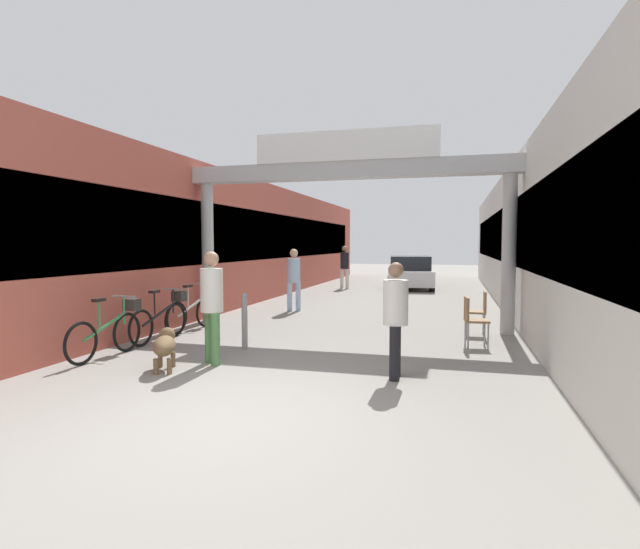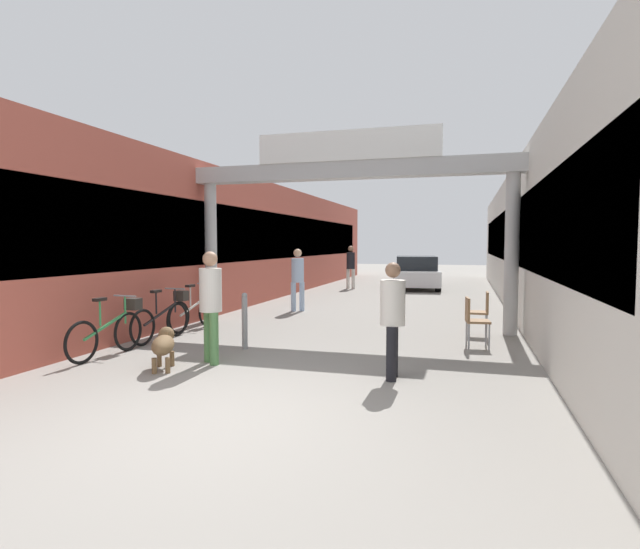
{
  "view_description": "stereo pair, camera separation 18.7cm",
  "coord_description": "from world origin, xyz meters",
  "px_view_note": "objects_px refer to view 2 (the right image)",
  "views": [
    {
      "loc": [
        2.27,
        -4.7,
        1.85
      ],
      "look_at": [
        0.0,
        3.77,
        1.3
      ],
      "focal_mm": 28.0,
      "sensor_mm": 36.0,
      "label": 1
    },
    {
      "loc": [
        2.45,
        -4.65,
        1.85
      ],
      "look_at": [
        0.0,
        3.77,
        1.3
      ],
      "focal_mm": 28.0,
      "sensor_mm": 36.0,
      "label": 2
    }
  ],
  "objects_px": {
    "pedestrian_with_dog": "(211,299)",
    "bollard_post_metal": "(245,320)",
    "cafe_chair_wood_nearer": "(473,317)",
    "bicycle_green_nearest": "(111,329)",
    "parked_car_white": "(416,273)",
    "pedestrian_elderly_walking": "(351,264)",
    "cafe_chair_wood_farther": "(482,309)",
    "pedestrian_companion": "(393,313)",
    "dog_on_leash": "(164,344)",
    "bicycle_black_second": "(164,317)",
    "pedestrian_carrying_crate": "(298,276)",
    "bicycle_silver_third": "(197,309)"
  },
  "relations": [
    {
      "from": "pedestrian_companion",
      "to": "cafe_chair_wood_farther",
      "type": "xyz_separation_m",
      "value": [
        1.27,
        3.65,
        -0.36
      ]
    },
    {
      "from": "cafe_chair_wood_farther",
      "to": "pedestrian_carrying_crate",
      "type": "bearing_deg",
      "value": 152.37
    },
    {
      "from": "bollard_post_metal",
      "to": "bicycle_silver_third",
      "type": "bearing_deg",
      "value": 139.39
    },
    {
      "from": "pedestrian_carrying_crate",
      "to": "cafe_chair_wood_farther",
      "type": "distance_m",
      "value": 5.33
    },
    {
      "from": "cafe_chair_wood_nearer",
      "to": "parked_car_white",
      "type": "relative_size",
      "value": 0.21
    },
    {
      "from": "pedestrian_elderly_walking",
      "to": "bollard_post_metal",
      "type": "height_order",
      "value": "pedestrian_elderly_walking"
    },
    {
      "from": "dog_on_leash",
      "to": "cafe_chair_wood_farther",
      "type": "distance_m",
      "value": 6.11
    },
    {
      "from": "dog_on_leash",
      "to": "bicycle_black_second",
      "type": "relative_size",
      "value": 0.49
    },
    {
      "from": "pedestrian_companion",
      "to": "bollard_post_metal",
      "type": "relative_size",
      "value": 1.61
    },
    {
      "from": "pedestrian_companion",
      "to": "pedestrian_elderly_walking",
      "type": "bearing_deg",
      "value": 105.08
    },
    {
      "from": "cafe_chair_wood_farther",
      "to": "bollard_post_metal",
      "type": "bearing_deg",
      "value": -148.71
    },
    {
      "from": "bicycle_black_second",
      "to": "bollard_post_metal",
      "type": "relative_size",
      "value": 1.7
    },
    {
      "from": "pedestrian_elderly_walking",
      "to": "bollard_post_metal",
      "type": "relative_size",
      "value": 1.76
    },
    {
      "from": "pedestrian_elderly_walking",
      "to": "parked_car_white",
      "type": "distance_m",
      "value": 2.75
    },
    {
      "from": "bicycle_silver_third",
      "to": "bollard_post_metal",
      "type": "distance_m",
      "value": 2.44
    },
    {
      "from": "pedestrian_companion",
      "to": "cafe_chair_wood_farther",
      "type": "relative_size",
      "value": 1.79
    },
    {
      "from": "bicycle_silver_third",
      "to": "pedestrian_companion",
      "type": "bearing_deg",
      "value": -31.3
    },
    {
      "from": "pedestrian_companion",
      "to": "bollard_post_metal",
      "type": "distance_m",
      "value": 3.03
    },
    {
      "from": "pedestrian_elderly_walking",
      "to": "cafe_chair_wood_nearer",
      "type": "bearing_deg",
      "value": -66.55
    },
    {
      "from": "bicycle_green_nearest",
      "to": "cafe_chair_wood_farther",
      "type": "height_order",
      "value": "bicycle_green_nearest"
    },
    {
      "from": "pedestrian_carrying_crate",
      "to": "pedestrian_elderly_walking",
      "type": "height_order",
      "value": "pedestrian_elderly_walking"
    },
    {
      "from": "dog_on_leash",
      "to": "bicycle_silver_third",
      "type": "relative_size",
      "value": 0.49
    },
    {
      "from": "bicycle_black_second",
      "to": "bollard_post_metal",
      "type": "height_order",
      "value": "bollard_post_metal"
    },
    {
      "from": "pedestrian_elderly_walking",
      "to": "cafe_chair_wood_nearer",
      "type": "xyz_separation_m",
      "value": [
        4.63,
        -10.68,
        -0.46
      ]
    },
    {
      "from": "bicycle_green_nearest",
      "to": "bicycle_black_second",
      "type": "relative_size",
      "value": 1.0
    },
    {
      "from": "dog_on_leash",
      "to": "cafe_chair_wood_nearer",
      "type": "relative_size",
      "value": 0.93
    },
    {
      "from": "cafe_chair_wood_nearer",
      "to": "cafe_chair_wood_farther",
      "type": "height_order",
      "value": "same"
    },
    {
      "from": "bicycle_green_nearest",
      "to": "bollard_post_metal",
      "type": "relative_size",
      "value": 1.71
    },
    {
      "from": "pedestrian_with_dog",
      "to": "cafe_chair_wood_nearer",
      "type": "bearing_deg",
      "value": 31.17
    },
    {
      "from": "pedestrian_elderly_walking",
      "to": "pedestrian_carrying_crate",
      "type": "bearing_deg",
      "value": -89.17
    },
    {
      "from": "pedestrian_elderly_walking",
      "to": "cafe_chair_wood_nearer",
      "type": "distance_m",
      "value": 11.65
    },
    {
      "from": "pedestrian_with_dog",
      "to": "pedestrian_elderly_walking",
      "type": "height_order",
      "value": "pedestrian_elderly_walking"
    },
    {
      "from": "pedestrian_elderly_walking",
      "to": "bollard_post_metal",
      "type": "xyz_separation_m",
      "value": [
        0.79,
        -11.93,
        -0.5
      ]
    },
    {
      "from": "bicycle_green_nearest",
      "to": "bollard_post_metal",
      "type": "height_order",
      "value": "bollard_post_metal"
    },
    {
      "from": "pedestrian_with_dog",
      "to": "bollard_post_metal",
      "type": "distance_m",
      "value": 1.21
    },
    {
      "from": "bicycle_black_second",
      "to": "bicycle_silver_third",
      "type": "bearing_deg",
      "value": 90.84
    },
    {
      "from": "pedestrian_elderly_walking",
      "to": "bicycle_black_second",
      "type": "relative_size",
      "value": 1.03
    },
    {
      "from": "bicycle_green_nearest",
      "to": "parked_car_white",
      "type": "xyz_separation_m",
      "value": [
        3.66,
        13.96,
        0.21
      ]
    },
    {
      "from": "pedestrian_companion",
      "to": "dog_on_leash",
      "type": "distance_m",
      "value": 3.37
    },
    {
      "from": "pedestrian_carrying_crate",
      "to": "bicycle_green_nearest",
      "type": "distance_m",
      "value": 6.14
    },
    {
      "from": "pedestrian_companion",
      "to": "bicycle_silver_third",
      "type": "relative_size",
      "value": 0.94
    },
    {
      "from": "pedestrian_companion",
      "to": "cafe_chair_wood_nearer",
      "type": "bearing_deg",
      "value": 66.08
    },
    {
      "from": "pedestrian_companion",
      "to": "bicycle_silver_third",
      "type": "bearing_deg",
      "value": 148.7
    },
    {
      "from": "bicycle_silver_third",
      "to": "bicycle_green_nearest",
      "type": "bearing_deg",
      "value": -90.8
    },
    {
      "from": "pedestrian_companion",
      "to": "cafe_chair_wood_farther",
      "type": "bearing_deg",
      "value": 70.78
    },
    {
      "from": "bicycle_green_nearest",
      "to": "cafe_chair_wood_nearer",
      "type": "height_order",
      "value": "bicycle_green_nearest"
    },
    {
      "from": "bollard_post_metal",
      "to": "dog_on_leash",
      "type": "bearing_deg",
      "value": -109.28
    },
    {
      "from": "pedestrian_with_dog",
      "to": "bicycle_silver_third",
      "type": "distance_m",
      "value": 3.29
    },
    {
      "from": "pedestrian_with_dog",
      "to": "bicycle_silver_third",
      "type": "relative_size",
      "value": 1.02
    },
    {
      "from": "pedestrian_carrying_crate",
      "to": "bicycle_black_second",
      "type": "height_order",
      "value": "pedestrian_carrying_crate"
    }
  ]
}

